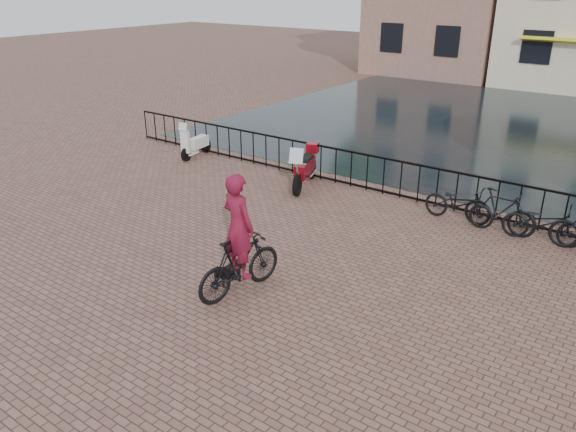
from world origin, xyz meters
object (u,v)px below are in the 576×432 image
Objects in this scene: cyclist at (239,242)px; motorcycle at (305,163)px; dog at (231,272)px; scooter at (196,137)px.

cyclist reaches higher than motorcycle.
motorcycle is (-1.95, 5.27, 0.42)m from dog.
scooter is (-6.75, 5.66, -0.39)m from cyclist.
cyclist is 5.86m from motorcycle.
motorcycle is at bearing 106.70° from dog.
scooter is (-4.47, 0.27, -0.05)m from motorcycle.
motorcycle is at bearing -12.22° from scooter.
cyclist is 3.44× the size of dog.
dog is 0.40× the size of motorcycle.
dog is 5.64m from motorcycle.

